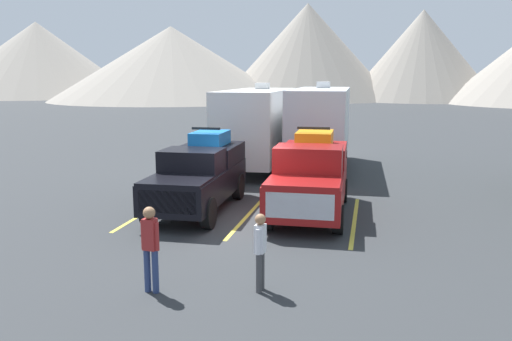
{
  "coord_description": "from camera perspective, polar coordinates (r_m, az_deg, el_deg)",
  "views": [
    {
      "loc": [
        3.63,
        -14.22,
        4.23
      ],
      "look_at": [
        0.0,
        1.94,
        1.2
      ],
      "focal_mm": 36.32,
      "sensor_mm": 36.0,
      "label": 1
    }
  ],
  "objects": [
    {
      "name": "camper_trailer_a",
      "position": [
        23.97,
        0.18,
        5.17
      ],
      "size": [
        2.71,
        9.21,
        3.91
      ],
      "color": "white",
      "rests_on": "ground"
    },
    {
      "name": "lot_stripe_b",
      "position": [
        16.15,
        -0.78,
        -4.8
      ],
      "size": [
        0.12,
        5.5,
        0.01
      ],
      "primitive_type": "cube",
      "color": "gold",
      "rests_on": "ground"
    },
    {
      "name": "pickup_truck_a",
      "position": [
        16.61,
        -6.2,
        -0.32
      ],
      "size": [
        2.15,
        5.42,
        2.57
      ],
      "color": "black",
      "rests_on": "ground"
    },
    {
      "name": "lot_stripe_c",
      "position": [
        15.74,
        10.8,
        -5.39
      ],
      "size": [
        0.12,
        5.5,
        0.01
      ],
      "primitive_type": "cube",
      "color": "gold",
      "rests_on": "ground"
    },
    {
      "name": "pickup_truck_b",
      "position": [
        16.14,
        6.03,
        -0.54
      ],
      "size": [
        2.31,
        5.46,
        2.63
      ],
      "color": "maroon",
      "rests_on": "ground"
    },
    {
      "name": "lot_stripe_a",
      "position": [
        17.17,
        -11.37,
        -4.09
      ],
      "size": [
        0.12,
        5.5,
        0.01
      ],
      "primitive_type": "cube",
      "color": "gold",
      "rests_on": "ground"
    },
    {
      "name": "person_a",
      "position": [
        10.29,
        0.47,
        -8.42
      ],
      "size": [
        0.22,
        0.35,
        1.59
      ],
      "color": "#3F3F42",
      "rests_on": "ground"
    },
    {
      "name": "person_b",
      "position": [
        10.42,
        -11.56,
        -7.88
      ],
      "size": [
        0.38,
        0.24,
        1.75
      ],
      "color": "navy",
      "rests_on": "ground"
    },
    {
      "name": "camper_trailer_b",
      "position": [
        23.81,
        7.14,
        5.13
      ],
      "size": [
        2.59,
        9.07,
        3.97
      ],
      "color": "silver",
      "rests_on": "ground"
    },
    {
      "name": "ground_plane",
      "position": [
        15.28,
        -1.6,
        -5.71
      ],
      "size": [
        240.0,
        240.0,
        0.0
      ],
      "primitive_type": "plane",
      "color": "#2D3033"
    },
    {
      "name": "mountain_ridge",
      "position": [
        93.59,
        5.83,
        12.32
      ],
      "size": [
        158.27,
        51.88,
        16.99
      ],
      "color": "gray",
      "rests_on": "ground"
    }
  ]
}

